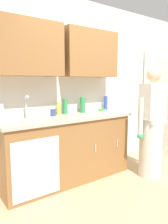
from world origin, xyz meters
name	(u,v)px	position (x,y,z in m)	size (l,w,h in m)	color
ground_plane	(128,187)	(0.00, 0.00, 0.00)	(9.00, 9.00, 0.00)	tan
kitchen_wall_with_uppers	(78,79)	(-0.14, 0.99, 1.48)	(4.80, 0.44, 2.70)	silver
closet_door_panel	(168,102)	(1.45, 0.40, 1.05)	(1.10, 0.04, 2.10)	silver
counter_cabinet	(67,149)	(-0.55, 0.70, 0.45)	(1.90, 0.62, 0.90)	brown
countertop	(66,118)	(-0.55, 0.70, 0.92)	(1.96, 0.66, 0.04)	#A8A093
sink	(34,121)	(-1.04, 0.71, 0.93)	(0.50, 0.36, 0.35)	#B7BABF
person_at_sink	(151,131)	(0.55, 0.07, 0.69)	(0.55, 0.34, 1.62)	white
bottle_cleaner_spray	(83,105)	(-0.15, 0.87, 1.06)	(0.08, 0.08, 0.25)	#2D8C4C
bottle_water_tall	(59,108)	(-0.56, 0.90, 1.03)	(0.06, 0.06, 0.19)	#D8D14C
bottle_soap	(65,106)	(-0.44, 0.92, 1.05)	(0.07, 0.07, 0.22)	#2D8C4C
bottle_dish_liquid	(2,112)	(-1.38, 0.92, 1.04)	(0.06, 0.06, 0.20)	silver
bottle_water_short	(106,103)	(0.37, 0.90, 1.06)	(0.06, 0.06, 0.24)	#334CB2
cup_by_sink	(53,112)	(-0.69, 0.85, 0.99)	(0.08, 0.08, 0.09)	#33478C
knife_on_counter	(104,113)	(0.04, 0.57, 0.94)	(0.24, 0.02, 0.01)	silver
sponge	(102,110)	(0.24, 0.84, 0.96)	(0.11, 0.07, 0.03)	#4CBF4C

